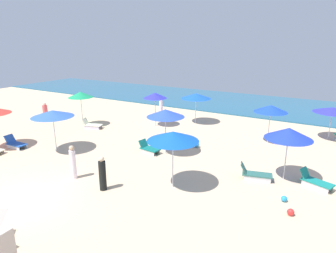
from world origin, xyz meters
The scene contains 23 objects.
ground_plane centered at (0.00, 0.00, 0.00)m, with size 60.00×60.00×0.00m, color beige.
ocean centered at (0.00, 24.52, 0.06)m, with size 60.00×10.96×0.12m, color #256080.
umbrella_0 centered at (-3.45, 5.05, 2.34)m, with size 2.46×2.46×2.54m.
umbrella_1 centered at (4.88, 4.69, 2.44)m, with size 2.31×2.31×2.66m.
umbrella_2 centered at (9.11, 8.08, 2.33)m, with size 2.19×2.19×2.59m.
lounge_chair_2_0 centered at (7.92, 7.33, 0.28)m, with size 1.59×0.92×0.79m.
lounge_chair_2_1 centered at (10.49, 7.98, 0.28)m, with size 1.54×1.02×0.76m.
umbrella_3 centered at (2.48, 8.05, 2.47)m, with size 2.19×2.19×2.70m.
lounge_chair_3_0 centered at (1.54, 7.68, 0.27)m, with size 1.34×0.77×0.72m.
umbrella_4 centered at (1.05, 15.12, 2.20)m, with size 2.37×2.37×2.41m.
umbrella_5 centered at (10.63, 15.92, 2.04)m, with size 2.42×2.42×2.22m.
umbrella_6 centered at (-1.25, 12.69, 2.41)m, with size 1.81×1.81×2.63m.
umbrella_7 centered at (7.24, 13.13, 2.29)m, with size 2.11×2.11×2.51m.
umbrella_8 centered at (-6.17, 9.82, 2.47)m, with size 1.89×1.89×2.69m.
lounge_chair_8_0 centered at (-5.08, 9.68, 0.27)m, with size 1.57×0.99×0.74m.
lounge_chair_9_0 centered at (-6.12, 4.14, 0.27)m, with size 1.43×0.69×0.76m.
beachgoer_0 centered at (-2.08, 14.87, 0.81)m, with size 0.35×0.35×1.71m.
beachgoer_1 centered at (-9.78, 9.22, 0.73)m, with size 0.52×0.52×1.59m.
beachgoer_2 centered at (0.30, 3.02, 0.82)m, with size 0.31×0.31×1.68m.
beachgoer_3 centered at (2.32, 2.87, 0.76)m, with size 0.45×0.45×1.61m.
beach_ball_0 centered at (3.61, 9.94, 0.18)m, with size 0.35×0.35×0.35m, color #3794D4.
beach_ball_1 centered at (9.91, 4.99, 0.14)m, with size 0.27×0.27×0.27m, color red.
beach_ball_2 centered at (9.52, 5.92, 0.13)m, with size 0.25×0.25×0.25m, color #2495CD.
Camera 1 is at (10.89, -5.92, 6.46)m, focal length 31.48 mm.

